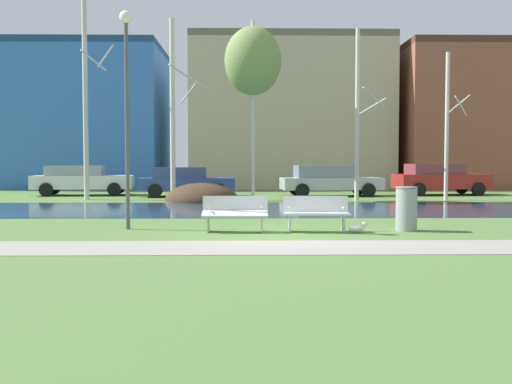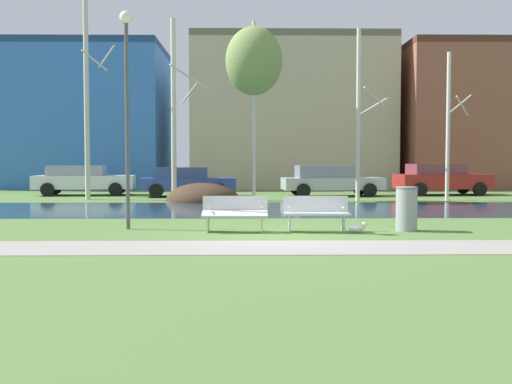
# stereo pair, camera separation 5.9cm
# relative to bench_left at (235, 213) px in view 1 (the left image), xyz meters

# --- Properties ---
(ground_plane) EXTENTS (120.00, 120.00, 0.00)m
(ground_plane) POSITION_rel_bench_left_xyz_m (0.99, 9.28, -0.47)
(ground_plane) COLOR #517538
(paved_path_strip) EXTENTS (60.00, 2.04, 0.01)m
(paved_path_strip) POSITION_rel_bench_left_xyz_m (0.99, -2.75, -0.47)
(paved_path_strip) COLOR gray
(paved_path_strip) RESTS_ON ground
(river_band) EXTENTS (80.00, 6.72, 0.01)m
(river_band) POSITION_rel_bench_left_xyz_m (0.99, 6.78, -0.47)
(river_band) COLOR #284256
(river_band) RESTS_ON ground
(soil_mound) EXTENTS (3.13, 3.17, 1.54)m
(soil_mound) POSITION_rel_bench_left_xyz_m (-1.54, 11.27, -0.47)
(soil_mound) COLOR #423021
(soil_mound) RESTS_ON ground
(bench_left) EXTENTS (1.61, 0.58, 0.87)m
(bench_left) POSITION_rel_bench_left_xyz_m (0.00, 0.00, 0.00)
(bench_left) COLOR silver
(bench_left) RESTS_ON ground
(bench_right) EXTENTS (1.61, 0.58, 0.87)m
(bench_right) POSITION_rel_bench_left_xyz_m (1.99, 0.00, 0.00)
(bench_right) COLOR silver
(bench_right) RESTS_ON ground
(trash_bin) EXTENTS (0.55, 0.55, 1.09)m
(trash_bin) POSITION_rel_bench_left_xyz_m (4.24, 0.13, 0.09)
(trash_bin) COLOR gray
(trash_bin) RESTS_ON ground
(seagull) EXTENTS (0.48, 0.18, 0.27)m
(seagull) POSITION_rel_bench_left_xyz_m (2.95, -0.34, -0.34)
(seagull) COLOR white
(seagull) RESTS_ON ground
(streetlamp) EXTENTS (0.32, 0.32, 5.47)m
(streetlamp) POSITION_rel_bench_left_xyz_m (-2.72, 0.62, 3.17)
(streetlamp) COLOR #4C4C51
(streetlamp) RESTS_ON ground
(birch_far_left) EXTENTS (1.41, 2.24, 9.28)m
(birch_far_left) POSITION_rel_bench_left_xyz_m (-6.58, 12.17, 4.23)
(birch_far_left) COLOR beige
(birch_far_left) RESTS_ON ground
(birch_left) EXTENTS (1.63, 2.62, 7.79)m
(birch_left) POSITION_rel_bench_left_xyz_m (-2.81, 12.11, 3.49)
(birch_left) COLOR beige
(birch_left) RESTS_ON ground
(birch_center_left) EXTENTS (2.39, 2.39, 7.54)m
(birch_center_left) POSITION_rel_bench_left_xyz_m (0.61, 11.40, 5.39)
(birch_center_left) COLOR beige
(birch_center_left) RESTS_ON ground
(birch_center) EXTENTS (1.34, 2.34, 7.21)m
(birch_center) POSITION_rel_bench_left_xyz_m (5.02, 11.17, 3.16)
(birch_center) COLOR beige
(birch_center) RESTS_ON ground
(birch_center_right) EXTENTS (1.04, 1.75, 6.25)m
(birch_center_right) POSITION_rel_bench_left_xyz_m (8.83, 11.26, 2.70)
(birch_center_right) COLOR beige
(birch_center_right) RESTS_ON ground
(parked_van_nearest_white) EXTENTS (4.88, 2.28, 1.43)m
(parked_van_nearest_white) POSITION_rel_bench_left_xyz_m (-7.64, 15.33, 0.29)
(parked_van_nearest_white) COLOR silver
(parked_van_nearest_white) RESTS_ON ground
(parked_sedan_second_blue) EXTENTS (4.51, 2.28, 1.38)m
(parked_sedan_second_blue) POSITION_rel_bench_left_xyz_m (-2.53, 14.21, 0.26)
(parked_sedan_second_blue) COLOR #2D4793
(parked_sedan_second_blue) RESTS_ON ground
(parked_hatch_third_silver) EXTENTS (4.85, 2.28, 1.46)m
(parked_hatch_third_silver) POSITION_rel_bench_left_xyz_m (4.25, 14.42, 0.30)
(parked_hatch_third_silver) COLOR #B2B5BC
(parked_hatch_third_silver) RESTS_ON ground
(parked_wagon_fourth_red) EXTENTS (4.59, 2.41, 1.52)m
(parked_wagon_fourth_red) POSITION_rel_bench_left_xyz_m (9.78, 15.28, 0.33)
(parked_wagon_fourth_red) COLOR maroon
(parked_wagon_fourth_red) RESTS_ON ground
(building_blue_store) EXTENTS (11.61, 8.09, 8.66)m
(building_blue_store) POSITION_rel_bench_left_xyz_m (-10.62, 24.39, 3.86)
(building_blue_store) COLOR #3870C6
(building_blue_store) RESTS_ON ground
(building_beige_block) EXTENTS (11.93, 8.86, 9.06)m
(building_beige_block) POSITION_rel_bench_left_xyz_m (3.05, 24.82, 4.06)
(building_beige_block) COLOR #BCAD8E
(building_beige_block) RESTS_ON ground
(building_brick_low) EXTENTS (12.64, 9.46, 8.54)m
(building_brick_low) POSITION_rel_bench_left_xyz_m (15.93, 24.07, 3.80)
(building_brick_low) COLOR brown
(building_brick_low) RESTS_ON ground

